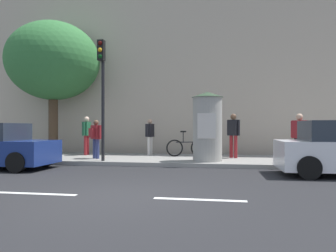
{
  "coord_description": "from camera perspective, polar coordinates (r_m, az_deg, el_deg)",
  "views": [
    {
      "loc": [
        2.2,
        -6.45,
        1.4
      ],
      "look_at": [
        0.76,
        2.0,
        1.43
      ],
      "focal_mm": 35.73,
      "sensor_mm": 36.0,
      "label": 1
    }
  ],
  "objects": [
    {
      "name": "traffic_light",
      "position": [
        12.63,
        -11.2,
        7.66
      ],
      "size": [
        0.24,
        0.45,
        4.43
      ],
      "color": "black",
      "rests_on": "sidewalk_curb"
    },
    {
      "name": "bicycle_leaning",
      "position": [
        14.29,
        3.23,
        -3.64
      ],
      "size": [
        1.72,
        0.52,
        1.09
      ],
      "color": "black",
      "rests_on": "sidewalk_curb"
    },
    {
      "name": "pedestrian_in_dark_shirt",
      "position": [
        13.6,
        -12.26,
        -1.58
      ],
      "size": [
        0.54,
        0.54,
        1.54
      ],
      "color": "navy",
      "rests_on": "sidewalk_curb"
    },
    {
      "name": "sidewalk_curb",
      "position": [
        13.69,
        0.4,
        -5.75
      ],
      "size": [
        36.0,
        4.0,
        0.15
      ],
      "primitive_type": "cube",
      "color": "gray",
      "rests_on": "ground_plane"
    },
    {
      "name": "building_backdrop",
      "position": [
        18.81,
        2.88,
        8.95
      ],
      "size": [
        36.0,
        5.0,
        8.78
      ],
      "primitive_type": "cube",
      "color": "#B7A893",
      "rests_on": "ground_plane"
    },
    {
      "name": "ground_plane",
      "position": [
        6.95,
        -9.15,
        -11.82
      ],
      "size": [
        80.0,
        80.0,
        0.0
      ],
      "primitive_type": "plane",
      "color": "#232326"
    },
    {
      "name": "street_tree",
      "position": [
        17.16,
        -18.98,
        10.38
      ],
      "size": [
        4.37,
        4.37,
        6.27
      ],
      "color": "#4C3826",
      "rests_on": "sidewalk_curb"
    },
    {
      "name": "pedestrian_in_red_top",
      "position": [
        13.85,
        11.14,
        -0.89
      ],
      "size": [
        0.52,
        0.52,
        1.8
      ],
      "color": "maroon",
      "rests_on": "sidewalk_curb"
    },
    {
      "name": "pedestrian_tallest",
      "position": [
        12.37,
        21.51,
        -1.26
      ],
      "size": [
        0.51,
        0.48,
        1.72
      ],
      "color": "black",
      "rests_on": "sidewalk_curb"
    },
    {
      "name": "pedestrian_near_pole",
      "position": [
        15.03,
        -3.11,
        -1.31
      ],
      "size": [
        0.32,
        0.66,
        1.62
      ],
      "color": "silver",
      "rests_on": "sidewalk_curb"
    },
    {
      "name": "lane_markings",
      "position": [
        6.95,
        -9.15,
        -11.78
      ],
      "size": [
        25.8,
        0.16,
        0.01
      ],
      "color": "silver",
      "rests_on": "ground_plane"
    },
    {
      "name": "pedestrian_in_light_jacket",
      "position": [
        15.43,
        -13.73,
        -1.05
      ],
      "size": [
        0.26,
        0.61,
        1.73
      ],
      "color": "maroon",
      "rests_on": "sidewalk_curb"
    },
    {
      "name": "poster_column",
      "position": [
        12.41,
        6.74,
        0.02
      ],
      "size": [
        1.18,
        1.18,
        2.55
      ],
      "color": "#9E9B93",
      "rests_on": "sidewalk_curb"
    }
  ]
}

